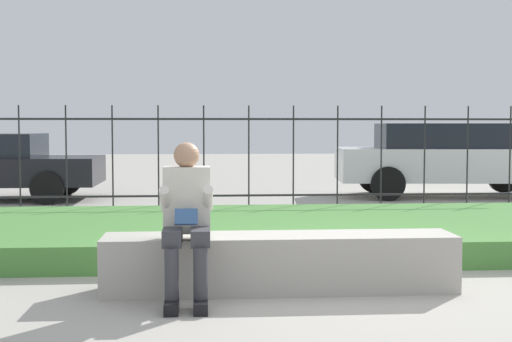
{
  "coord_description": "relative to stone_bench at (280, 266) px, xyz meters",
  "views": [
    {
      "loc": [
        -1.06,
        -6.03,
        1.42
      ],
      "look_at": [
        -0.36,
        3.22,
        0.83
      ],
      "focal_mm": 50.0,
      "sensor_mm": 36.0,
      "label": 1
    }
  ],
  "objects": [
    {
      "name": "ground_plane",
      "position": [
        0.4,
        0.0,
        -0.22
      ],
      "size": [
        60.0,
        60.0,
        0.0
      ],
      "primitive_type": "plane",
      "color": "#A8A399"
    },
    {
      "name": "grass_berm",
      "position": [
        0.4,
        2.44,
        -0.08
      ],
      "size": [
        10.28,
        3.47,
        0.28
      ],
      "color": "#4C893D",
      "rests_on": "ground_plane"
    },
    {
      "name": "stone_bench",
      "position": [
        0.0,
        0.0,
        0.0
      ],
      "size": [
        3.02,
        0.55,
        0.48
      ],
      "color": "#ADA89E",
      "rests_on": "ground_plane"
    },
    {
      "name": "person_seated_reader",
      "position": [
        -0.79,
        -0.31,
        0.49
      ],
      "size": [
        0.42,
        0.73,
        1.28
      ],
      "color": "black",
      "rests_on": "ground_plane"
    },
    {
      "name": "car_parked_right",
      "position": [
        4.24,
        7.89,
        0.56
      ],
      "size": [
        4.57,
        2.13,
        1.47
      ],
      "rotation": [
        0.0,
        0.0,
        -0.08
      ],
      "color": "silver",
      "rests_on": "ground_plane"
    },
    {
      "name": "iron_fence",
      "position": [
        0.4,
        4.89,
        0.69
      ],
      "size": [
        8.28,
        0.03,
        1.73
      ],
      "color": "#232326",
      "rests_on": "ground_plane"
    }
  ]
}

